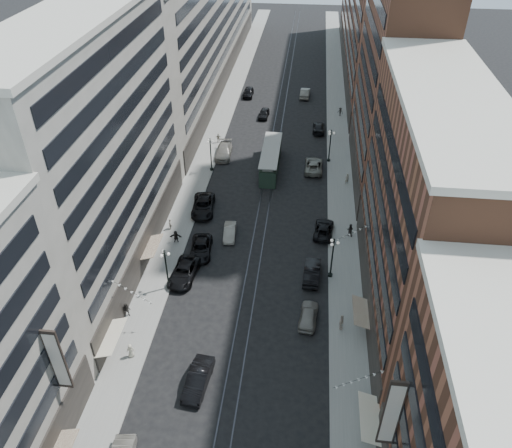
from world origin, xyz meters
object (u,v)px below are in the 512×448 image
at_px(lamppost_se_mid, 330,145).
at_px(pedestrian_1, 131,351).
at_px(pedestrian_6, 218,138).
at_px(pedestrian_extra_0, 170,224).
at_px(car_extra_1, 184,272).
at_px(car_9, 248,92).
at_px(car_10, 312,272).
at_px(lamppost_se_far, 332,257).
at_px(car_2, 201,248).
at_px(car_13, 264,114).
at_px(car_7, 203,206).
at_px(pedestrian_4, 341,322).
at_px(car_8, 224,151).
at_px(lamppost_sw_mid, 211,153).
at_px(pedestrian_8, 347,179).
at_px(pedestrian_7, 350,230).
at_px(pedestrian_2, 127,310).
at_px(car_11, 314,165).
at_px(streetcar, 271,160).
at_px(car_12, 319,128).
at_px(lamppost_sw_far, 166,268).
at_px(car_extra_0, 324,229).
at_px(pedestrian_5, 176,237).
at_px(pedestrian_9, 340,112).
at_px(car_14, 305,93).
at_px(car_extra_2, 230,232).
at_px(car_4, 308,315).
at_px(car_5, 198,379).

height_order(lamppost_se_mid, pedestrian_1, lamppost_se_mid).
xyz_separation_m(pedestrian_6, pedestrian_extra_0, (-2.08, -25.53, -0.05)).
distance_m(car_extra_1, pedestrian_extra_0, 9.86).
distance_m(car_9, car_10, 56.45).
relative_size(lamppost_se_far, car_2, 1.00).
relative_size(car_2, car_13, 1.24).
bearing_deg(pedestrian_1, pedestrian_6, -109.71).
relative_size(pedestrian_1, car_7, 0.25).
height_order(pedestrian_4, car_8, pedestrian_4).
bearing_deg(lamppost_sw_mid, pedestrian_8, -5.17).
xyz_separation_m(lamppost_se_far, pedestrian_7, (2.56, 8.15, -2.03)).
distance_m(lamppost_se_far, car_extra_1, 17.33).
bearing_deg(car_10, car_9, -72.19).
bearing_deg(pedestrian_2, car_2, 58.07).
bearing_deg(pedestrian_7, car_11, -59.34).
xyz_separation_m(pedestrian_2, car_11, (19.30, 33.85, -0.22)).
height_order(streetcar, car_12, streetcar).
xyz_separation_m(car_2, car_9, (-0.42, 51.56, 0.07)).
bearing_deg(lamppost_sw_far, car_extra_0, 35.19).
xyz_separation_m(pedestrian_2, car_10, (19.52, 8.47, -0.17)).
bearing_deg(car_13, lamppost_sw_mid, -102.82).
distance_m(streetcar, pedestrian_5, 22.83).
bearing_deg(lamppost_se_far, pedestrian_9, 87.16).
xyz_separation_m(car_7, pedestrian_9, (19.81, 34.30, 0.08)).
relative_size(car_12, car_14, 0.97).
relative_size(car_7, car_extra_1, 1.08).
relative_size(lamppost_se_far, pedestrian_9, 3.40).
height_order(lamppost_sw_far, lamppost_se_far, same).
bearing_deg(pedestrian_8, pedestrian_4, 62.93).
distance_m(car_9, pedestrian_7, 49.87).
distance_m(car_7, car_extra_0, 17.07).
xyz_separation_m(pedestrian_8, car_extra_0, (-3.44, -12.69, -0.32)).
distance_m(lamppost_sw_far, pedestrian_8, 32.81).
xyz_separation_m(lamppost_sw_far, pedestrian_8, (21.04, 25.10, -2.06)).
distance_m(car_7, car_13, 32.72).
distance_m(lamppost_se_mid, pedestrian_6, 19.60).
relative_size(car_7, car_extra_0, 1.23).
xyz_separation_m(pedestrian_7, car_extra_2, (-15.52, -1.71, -0.36)).
relative_size(pedestrian_1, pedestrian_7, 0.89).
bearing_deg(car_extra_2, car_4, -56.81).
distance_m(car_4, pedestrian_6, 43.07).
relative_size(car_5, pedestrian_8, 2.98).
distance_m(lamppost_sw_mid, car_extra_1, 25.15).
bearing_deg(pedestrian_7, car_extra_1, 41.65).
height_order(lamppost_se_far, car_8, lamppost_se_far).
height_order(lamppost_sw_far, pedestrian_2, lamppost_sw_far).
distance_m(car_7, car_9, 42.46).
distance_m(car_13, car_extra_2, 37.67).
distance_m(pedestrian_1, pedestrian_7, 31.36).
height_order(lamppost_se_mid, car_10, lamppost_se_mid).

